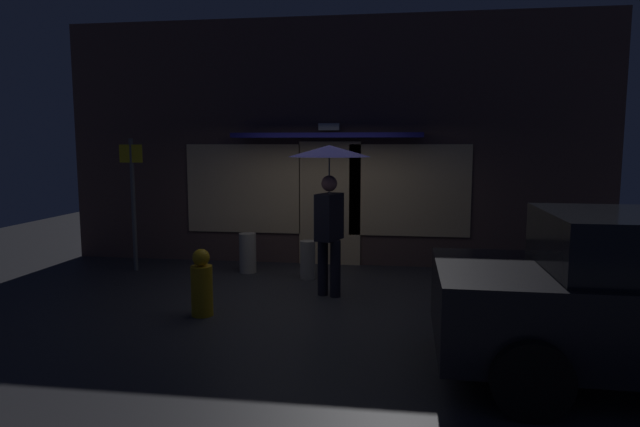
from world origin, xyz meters
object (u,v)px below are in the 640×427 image
sidewalk_bollard_2 (248,253)px  person_with_umbrella (329,180)px  sidewalk_bollard (308,260)px  fire_hydrant (202,285)px  street_sign_post (133,196)px

sidewalk_bollard_2 → person_with_umbrella: bearing=-39.1°
sidewalk_bollard → fire_hydrant: bearing=-115.2°
sidewalk_bollard → sidewalk_bollard_2: size_ratio=0.92×
person_with_umbrella → sidewalk_bollard_2: bearing=70.8°
person_with_umbrella → sidewalk_bollard: (-0.47, 0.97, -1.35)m
sidewalk_bollard → sidewalk_bollard_2: 1.11m
person_with_umbrella → sidewalk_bollard_2: person_with_umbrella is taller
street_sign_post → sidewalk_bollard_2: bearing=4.6°
person_with_umbrella → street_sign_post: street_sign_post is taller
sidewalk_bollard_2 → fire_hydrant: 2.39m
sidewalk_bollard_2 → street_sign_post: bearing=-175.4°
person_with_umbrella → sidewalk_bollard: size_ratio=3.48×
street_sign_post → fire_hydrant: (2.01, -2.23, -0.88)m
fire_hydrant → sidewalk_bollard: bearing=64.8°
sidewalk_bollard_2 → fire_hydrant: (0.08, -2.39, 0.06)m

